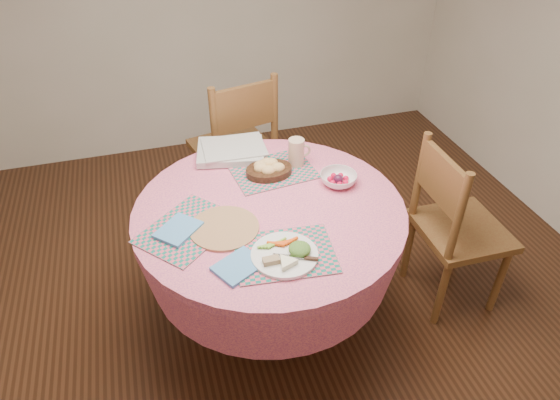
{
  "coord_description": "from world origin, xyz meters",
  "views": [
    {
      "loc": [
        -0.47,
        -1.73,
        2.12
      ],
      "look_at": [
        0.05,
        0.0,
        0.78
      ],
      "focal_mm": 32.0,
      "sensor_mm": 36.0,
      "label": 1
    }
  ],
  "objects": [
    {
      "name": "bread_bowl",
      "position": [
        0.07,
        0.26,
        0.79
      ],
      "size": [
        0.23,
        0.23,
        0.08
      ],
      "color": "black",
      "rests_on": "placemat_back"
    },
    {
      "name": "placemat_front",
      "position": [
        -0.02,
        -0.32,
        0.75
      ],
      "size": [
        0.43,
        0.34,
        0.01
      ],
      "primitive_type": "cube",
      "rotation": [
        0.0,
        0.0,
        -0.11
      ],
      "color": "#136E60",
      "rests_on": "dining_table"
    },
    {
      "name": "newspaper_stack",
      "position": [
        -0.07,
        0.49,
        0.78
      ],
      "size": [
        0.39,
        0.33,
        0.04
      ],
      "rotation": [
        0.0,
        0.0,
        -0.21
      ],
      "color": "silver",
      "rests_on": "dining_table"
    },
    {
      "name": "latte_mug",
      "position": [
        0.23,
        0.3,
        0.83
      ],
      "size": [
        0.12,
        0.08,
        0.14
      ],
      "color": "#D3B091",
      "rests_on": "placemat_back"
    },
    {
      "name": "placemat_back",
      "position": [
        0.1,
        0.28,
        0.75
      ],
      "size": [
        0.43,
        0.34,
        0.01
      ],
      "primitive_type": "cube",
      "rotation": [
        0.0,
        0.0,
        0.11
      ],
      "color": "#136E60",
      "rests_on": "dining_table"
    },
    {
      "name": "ground",
      "position": [
        0.0,
        0.0,
        0.0
      ],
      "size": [
        4.0,
        4.0,
        0.0
      ],
      "primitive_type": "plane",
      "color": "#331C0F",
      "rests_on": "ground"
    },
    {
      "name": "wicker_trivet",
      "position": [
        -0.23,
        -0.09,
        0.76
      ],
      "size": [
        0.3,
        0.3,
        0.01
      ],
      "primitive_type": "cylinder",
      "color": "#966941",
      "rests_on": "dining_table"
    },
    {
      "name": "fruit_bowl",
      "position": [
        0.37,
        0.09,
        0.78
      ],
      "size": [
        0.19,
        0.19,
        0.06
      ],
      "rotation": [
        0.0,
        0.0,
        0.11
      ],
      "color": "white",
      "rests_on": "dining_table"
    },
    {
      "name": "napkin_near",
      "position": [
        -0.22,
        -0.34,
        0.76
      ],
      "size": [
        0.22,
        0.21,
        0.01
      ],
      "primitive_type": "cube",
      "rotation": [
        0.0,
        0.0,
        0.49
      ],
      "color": "#5193D1",
      "rests_on": "dining_table"
    },
    {
      "name": "placemat_left",
      "position": [
        -0.38,
        -0.05,
        0.75
      ],
      "size": [
        0.5,
        0.49,
        0.01
      ],
      "primitive_type": "cube",
      "rotation": [
        0.0,
        0.0,
        0.71
      ],
      "color": "#136E60",
      "rests_on": "dining_table"
    },
    {
      "name": "dining_table",
      "position": [
        0.0,
        0.0,
        0.56
      ],
      "size": [
        1.24,
        1.24,
        0.75
      ],
      "color": "pink",
      "rests_on": "ground"
    },
    {
      "name": "chair_back",
      "position": [
        0.05,
        0.94,
        0.53
      ],
      "size": [
        0.56,
        0.54,
        1.02
      ],
      "rotation": [
        0.0,
        0.0,
        3.37
      ],
      "color": "brown",
      "rests_on": "ground"
    },
    {
      "name": "napkin_far",
      "position": [
        -0.42,
        -0.06,
        0.76
      ],
      "size": [
        0.23,
        0.23,
        0.01
      ],
      "primitive_type": "cube",
      "rotation": [
        0.0,
        0.0,
        0.77
      ],
      "color": "#5193D1",
      "rests_on": "placemat_left"
    },
    {
      "name": "dinner_plate",
      "position": [
        -0.02,
        -0.34,
        0.77
      ],
      "size": [
        0.27,
        0.27,
        0.05
      ],
      "rotation": [
        0.0,
        0.0,
        -0.0
      ],
      "color": "white",
      "rests_on": "placemat_front"
    },
    {
      "name": "chair_right",
      "position": [
        0.95,
        -0.1,
        0.5
      ],
      "size": [
        0.43,
        0.45,
        0.96
      ],
      "rotation": [
        0.0,
        0.0,
        1.55
      ],
      "color": "brown",
      "rests_on": "ground"
    }
  ]
}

